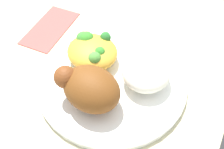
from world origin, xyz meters
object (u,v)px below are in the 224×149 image
at_px(plate, 112,80).
at_px(mac_cheese_with_broccoli, 92,50).
at_px(roasted_chicken, 89,88).
at_px(napkin, 50,28).
at_px(rice_pile, 146,72).

xyz_separation_m(plate, mac_cheese_with_broccoli, (0.06, -0.02, 0.03)).
height_order(roasted_chicken, napkin, roasted_chicken).
bearing_deg(rice_pile, roasted_chicken, 57.33).
bearing_deg(napkin, rice_pile, 174.42).
distance_m(roasted_chicken, rice_pile, 0.10).
relative_size(rice_pile, mac_cheese_with_broccoli, 0.91).
bearing_deg(roasted_chicken, napkin, -30.14).
relative_size(plate, mac_cheese_with_broccoli, 2.83).
xyz_separation_m(mac_cheese_with_broccoli, napkin, (0.14, -0.03, -0.03)).
distance_m(rice_pile, napkin, 0.25).
distance_m(plate, roasted_chicken, 0.07).
bearing_deg(roasted_chicken, rice_pile, -122.67).
xyz_separation_m(rice_pile, napkin, (0.24, -0.02, -0.04)).
relative_size(plate, roasted_chicken, 2.49).
bearing_deg(mac_cheese_with_broccoli, roasted_chicken, 123.72).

